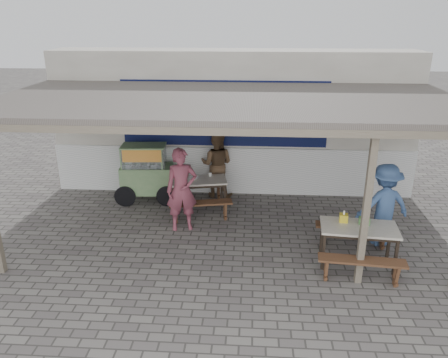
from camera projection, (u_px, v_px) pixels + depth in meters
name	position (u px, v px, depth m)	size (l,w,h in m)	color
ground	(224.00, 250.00, 8.48)	(60.00, 60.00, 0.00)	slate
back_wall	(233.00, 122.00, 11.22)	(9.00, 1.28, 3.50)	silver
warung_roof	(228.00, 103.00, 8.36)	(9.00, 4.21, 2.81)	#5B544E
table_left	(198.00, 183.00, 10.03)	(1.39, 0.89, 0.75)	beige
bench_left_street	(201.00, 207.00, 9.59)	(1.41, 0.55, 0.45)	brown
bench_left_wall	(196.00, 187.00, 10.71)	(1.41, 0.55, 0.45)	brown
table_right	(359.00, 231.00, 7.81)	(1.41, 0.84, 0.75)	beige
bench_right_street	(361.00, 265.00, 7.34)	(1.47, 0.42, 0.45)	brown
bench_right_wall	(353.00, 231.00, 8.51)	(1.47, 0.42, 0.45)	brown
vendor_cart	(146.00, 171.00, 10.48)	(1.76, 0.78, 1.42)	#7E9C68
patron_street_side	(182.00, 190.00, 9.06)	(0.65, 0.42, 1.77)	brown
patron_wall_side	(217.00, 164.00, 10.78)	(0.81, 0.63, 1.67)	brown
patron_right_table	(383.00, 205.00, 8.47)	(1.08, 0.62, 1.67)	#3F5E91
tissue_box	(344.00, 218.00, 7.95)	(0.15, 0.15, 0.15)	gold
donation_box	(364.00, 221.00, 7.86)	(0.19, 0.13, 0.13)	#407F38
condiment_jar	(210.00, 174.00, 10.22)	(0.07, 0.07, 0.08)	white
condiment_bowl	(194.00, 178.00, 10.01)	(0.22, 0.22, 0.05)	white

